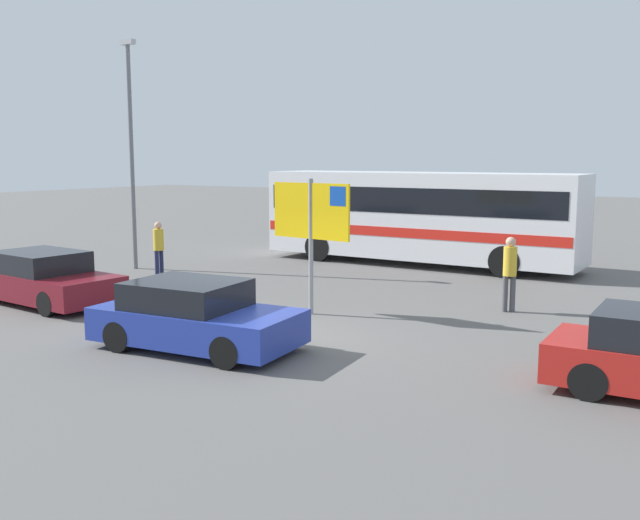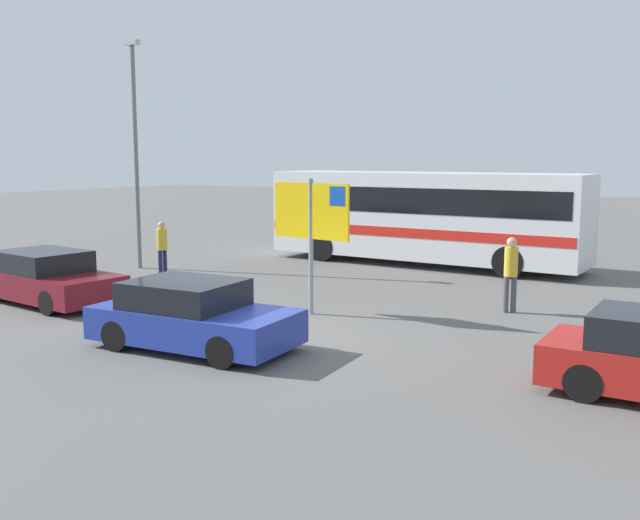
{
  "view_description": "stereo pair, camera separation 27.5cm",
  "coord_description": "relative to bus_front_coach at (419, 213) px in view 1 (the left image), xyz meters",
  "views": [
    {
      "loc": [
        8.64,
        -11.33,
        3.69
      ],
      "look_at": [
        -0.08,
        2.69,
        1.3
      ],
      "focal_mm": 39.96,
      "sensor_mm": 36.0,
      "label": 1
    },
    {
      "loc": [
        8.87,
        -11.18,
        3.69
      ],
      "look_at": [
        -0.08,
        2.69,
        1.3
      ],
      "focal_mm": 39.96,
      "sensor_mm": 36.0,
      "label": 2
    }
  ],
  "objects": [
    {
      "name": "ground",
      "position": [
        1.36,
        -11.23,
        -1.78
      ],
      "size": [
        120.0,
        120.0,
        0.0
      ],
      "primitive_type": "plane",
      "color": "#605E5B"
    },
    {
      "name": "bus_front_coach",
      "position": [
        0.0,
        0.0,
        0.0
      ],
      "size": [
        10.94,
        2.54,
        3.17
      ],
      "color": "white",
      "rests_on": "ground"
    },
    {
      "name": "ferry_sign",
      "position": [
        1.13,
        -8.63,
        0.54
      ],
      "size": [
        2.19,
        0.29,
        3.2
      ],
      "rotation": [
        0.0,
        0.0,
        -0.11
      ],
      "color": "gray",
      "rests_on": "ground"
    },
    {
      "name": "car_maroon",
      "position": [
        -5.32,
        -11.16,
        -1.15
      ],
      "size": [
        4.35,
        2.18,
        1.32
      ],
      "rotation": [
        0.0,
        0.0,
        -0.08
      ],
      "color": "maroon",
      "rests_on": "ground"
    },
    {
      "name": "car_blue",
      "position": [
        0.84,
        -12.42,
        -1.15
      ],
      "size": [
        4.14,
        2.24,
        1.32
      ],
      "rotation": [
        0.0,
        0.0,
        0.09
      ],
      "color": "#23389E",
      "rests_on": "ground"
    },
    {
      "name": "pedestrian_crossing_lot",
      "position": [
        4.99,
        -5.9,
        -0.71
      ],
      "size": [
        0.32,
        0.32,
        1.81
      ],
      "rotation": [
        0.0,
        0.0,
        2.07
      ],
      "color": "#4C4C51",
      "rests_on": "ground"
    },
    {
      "name": "pedestrian_by_bus",
      "position": [
        -5.81,
        -6.63,
        -0.77
      ],
      "size": [
        0.32,
        0.32,
        1.72
      ],
      "rotation": [
        0.0,
        0.0,
        6.2
      ],
      "color": "#1E2347",
      "rests_on": "ground"
    },
    {
      "name": "lamp_post_left_side",
      "position": [
        -7.67,
        -5.85,
        2.25
      ],
      "size": [
        0.56,
        0.2,
        7.42
      ],
      "color": "slate",
      "rests_on": "ground"
    }
  ]
}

